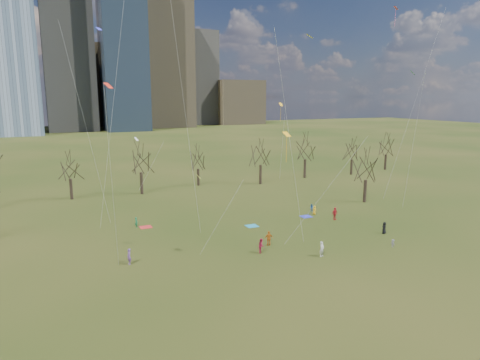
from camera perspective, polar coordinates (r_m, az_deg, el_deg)
name	(u,v)px	position (r m, az deg, el deg)	size (l,w,h in m)	color
ground	(287,263)	(46.93, 6.24, -11.00)	(500.00, 500.00, 0.00)	black
downtown_skyline	(79,55)	(249.58, -20.71, 15.28)	(212.50, 78.00, 118.00)	slate
bare_tree_row	(182,161)	(78.59, -7.77, 2.56)	(113.04, 29.80, 9.50)	black
blanket_teal	(252,226)	(59.40, 1.58, -6.15)	(1.60, 1.50, 0.03)	teal
blanket_navy	(306,216)	(64.71, 8.79, -4.83)	(1.60, 1.50, 0.03)	#2630B5
blanket_crimson	(146,227)	(60.31, -12.45, -6.14)	(1.60, 1.50, 0.03)	red
person_1	(322,249)	(49.17, 10.86, -9.02)	(0.63, 0.41, 1.72)	silver
person_2	(261,246)	(49.45, 2.87, -8.73)	(0.82, 0.64, 1.69)	maroon
person_3	(393,243)	(54.34, 19.71, -7.94)	(0.63, 0.36, 0.98)	slate
person_4	(269,238)	(51.76, 3.88, -7.77)	(1.05, 0.44, 1.79)	orange
person_6	(384,228)	(59.04, 18.69, -6.07)	(0.77, 0.50, 1.57)	black
person_7	(129,257)	(47.61, -14.58, -9.85)	(0.63, 0.42, 1.74)	#754B96
person_8	(312,208)	(67.37, 9.52, -3.69)	(0.59, 0.46, 1.22)	#2560A3
person_10	(335,214)	(63.65, 12.52, -4.39)	(1.07, 0.45, 1.83)	red
person_12	(314,210)	(65.82, 9.89, -3.99)	(0.66, 0.43, 1.36)	gold
person_13	(136,222)	(60.30, -13.66, -5.50)	(0.53, 0.35, 1.44)	#1B7B48
kites_airborne	(258,123)	(55.51, 2.48, 7.64)	(52.79, 40.99, 30.89)	#FCAC15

